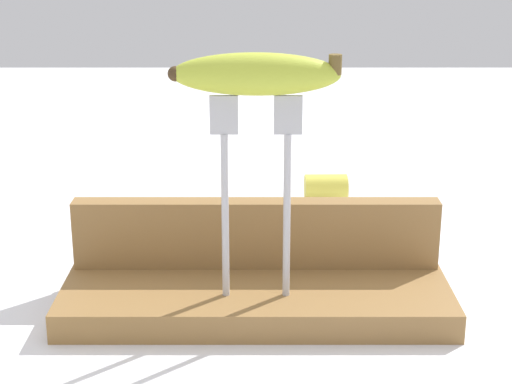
{
  "coord_description": "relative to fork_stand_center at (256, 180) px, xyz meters",
  "views": [
    {
      "loc": [
        0.0,
        -0.76,
        0.38
      ],
      "look_at": [
        0.0,
        0.0,
        0.13
      ],
      "focal_mm": 57.83,
      "sensor_mm": 36.0,
      "label": 1
    }
  ],
  "objects": [
    {
      "name": "banana_chunk_far",
      "position": [
        0.1,
        0.38,
        -0.13
      ],
      "size": [
        0.06,
        0.04,
        0.04
      ],
      "color": "#DBD147",
      "rests_on": "ground"
    },
    {
      "name": "ground_plane",
      "position": [
        0.0,
        0.02,
        -0.15
      ],
      "size": [
        3.0,
        3.0,
        0.0
      ],
      "primitive_type": "plane",
      "color": "silver"
    },
    {
      "name": "fork_stand_center",
      "position": [
        0.0,
        0.0,
        0.0
      ],
      "size": [
        0.08,
        0.01,
        0.2
      ],
      "color": "#B2B2B7",
      "rests_on": "wooden_board"
    },
    {
      "name": "board_backstop",
      "position": [
        0.0,
        0.07,
        -0.08
      ],
      "size": [
        0.38,
        0.02,
        0.07
      ],
      "primitive_type": "cube",
      "color": "olive",
      "rests_on": "wooden_board"
    },
    {
      "name": "wooden_board",
      "position": [
        0.0,
        0.02,
        -0.13
      ],
      "size": [
        0.39,
        0.13,
        0.03
      ],
      "primitive_type": "cube",
      "color": "olive",
      "rests_on": "ground"
    },
    {
      "name": "banana_raised_center",
      "position": [
        -0.0,
        0.0,
        0.1
      ],
      "size": [
        0.16,
        0.04,
        0.04
      ],
      "color": "#B2C138",
      "rests_on": "fork_stand_center"
    }
  ]
}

